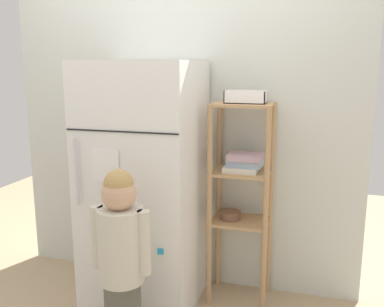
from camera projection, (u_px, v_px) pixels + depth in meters
name	position (u px, v px, depth m)	size (l,w,h in m)	color
ground_plane	(165.00, 302.00, 2.88)	(6.00, 6.00, 0.00)	tan
kitchen_wall_back	(181.00, 140.00, 3.03)	(2.53, 0.03, 2.10)	silver
refrigerator	(145.00, 186.00, 2.77)	(0.70, 0.70, 1.60)	white
child_standing	(121.00, 245.00, 2.26)	(0.34, 0.25, 1.05)	#5E5F52
pantry_shelf_unit	(241.00, 183.00, 2.77)	(0.39, 0.31, 1.34)	tan
fruit_bin	(248.00, 99.00, 2.65)	(0.25, 0.16, 0.08)	white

